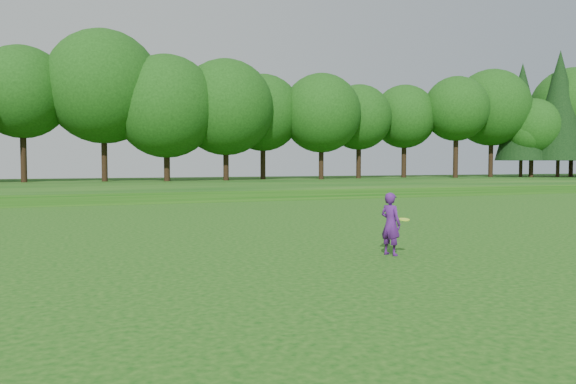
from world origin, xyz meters
name	(u,v)px	position (x,y,z in m)	size (l,w,h in m)	color
ground	(317,265)	(0.00, 0.00, 0.00)	(140.00, 140.00, 0.00)	#0D440D
berm	(136,187)	(0.00, 34.00, 0.30)	(130.00, 30.00, 0.60)	#0D440D
walking_path	(165,202)	(0.00, 20.00, 0.02)	(130.00, 1.60, 0.04)	gray
treeline	(130,91)	(0.00, 38.00, 8.10)	(104.00, 7.00, 15.00)	#143D0E
woman	(391,224)	(2.11, 0.53, 0.73)	(0.56, 0.72, 1.46)	#4E1970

